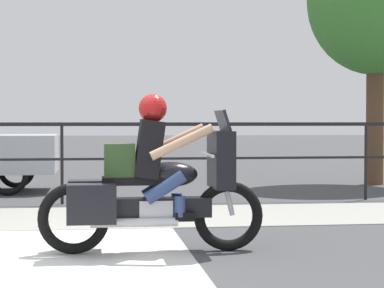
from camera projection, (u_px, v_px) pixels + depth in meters
name	position (u px, v px, depth m)	size (l,w,h in m)	color
ground_plane	(40.00, 265.00, 6.98)	(120.00, 120.00, 0.00)	#424244
sidewalk_band	(57.00, 218.00, 10.34)	(44.00, 2.40, 0.01)	#99968E
crosswalk_band	(51.00, 269.00, 6.79)	(2.74, 6.00, 0.01)	silver
fence_railing	(62.00, 140.00, 12.03)	(36.00, 0.05, 1.32)	black
motorcycle	(151.00, 184.00, 7.63)	(2.31, 0.76, 1.62)	black
tree_behind_sign	(376.00, 1.00, 15.68)	(2.87, 2.87, 5.47)	brown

